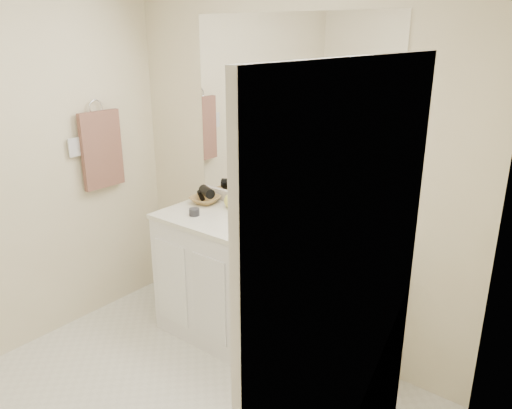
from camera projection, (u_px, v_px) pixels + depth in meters
The scene contains 25 objects.
wall_back at pixel (287, 170), 3.23m from camera, with size 2.60×0.02×2.40m, color beige.
wall_right at pixel (393, 327), 1.51m from camera, with size 0.02×2.60×2.40m, color beige.
vanity_cabinet at pixel (261, 292), 3.28m from camera, with size 1.50×0.55×0.85m, color white.
countertop at pixel (261, 230), 3.14m from camera, with size 1.52×0.57×0.03m, color silver.
backsplash at pixel (285, 211), 3.31m from camera, with size 1.52×0.03×0.08m, color silver.
sink_basin at pixel (259, 231), 3.12m from camera, with size 0.37×0.37×0.02m, color beige.
faucet at pixel (276, 213), 3.24m from camera, with size 0.02×0.02×0.11m, color silver.
mirror at pixel (288, 114), 3.11m from camera, with size 1.48×0.01×1.20m, color white.
blue_mug at pixel (258, 212), 3.24m from camera, with size 0.08×0.08×0.12m, color #1732A4.
tan_cup at pixel (291, 220), 3.14m from camera, with size 0.07×0.07×0.09m, color tan.
toothbrush at pixel (293, 205), 3.10m from camera, with size 0.01×0.01×0.19m, color #E13B85.
mouthwash_bottle at pixel (298, 225), 2.97m from camera, with size 0.07×0.07×0.15m, color #0C7E92.
clear_pump_bottle at pixel (347, 227), 2.91m from camera, with size 0.07×0.07×0.18m, color silver.
soap_dish at pixel (297, 244), 2.88m from camera, with size 0.10×0.08×0.01m, color silver.
green_soap at pixel (298, 242), 2.87m from camera, with size 0.07×0.05×0.02m, color #78CC31.
orange_comb at pixel (273, 246), 2.87m from camera, with size 0.10×0.02×0.00m, color orange.
dark_jar at pixel (194, 212), 3.34m from camera, with size 0.07×0.07×0.05m, color #2A2A30.
soap_bottle_white at pixel (256, 198), 3.38m from camera, with size 0.08×0.08×0.20m, color white.
soap_bottle_cream at pixel (239, 198), 3.41m from camera, with size 0.08×0.08×0.18m, color beige.
soap_bottle_yellow at pixel (232, 198), 3.48m from camera, with size 0.11×0.11×0.14m, color #E8E35A.
wicker_basket at pixel (205, 200), 3.58m from camera, with size 0.20×0.20×0.05m, color olive.
hair_dryer at pixel (207, 192), 3.55m from camera, with size 0.07×0.07×0.14m, color black.
towel_ring at pixel (96, 107), 3.48m from camera, with size 0.11×0.11×0.01m, color silver.
hand_towel at pixel (102, 150), 3.56m from camera, with size 0.04×0.32×0.55m, color brown.
switch_plate at pixel (74, 147), 3.41m from camera, with size 0.01×0.09×0.13m, color silver.
Camera 1 is at (1.78, -1.28, 2.05)m, focal length 35.00 mm.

